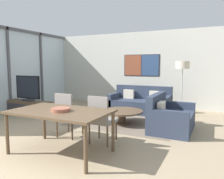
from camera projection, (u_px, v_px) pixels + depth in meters
name	position (u px, v px, depth m)	size (l,w,h in m)	color
ground_plane	(3.00, 170.00, 3.23)	(24.00, 24.00, 0.00)	#9E896B
wall_back	(137.00, 69.00, 8.38)	(7.88, 0.09, 2.80)	silver
window_wall_left	(8.00, 66.00, 7.19)	(0.07, 5.92, 2.80)	silver
area_rug	(122.00, 123.00, 5.85)	(2.84, 1.76, 0.01)	#706051
tv_console	(29.00, 107.00, 7.05)	(1.63, 0.39, 0.42)	brown
television	(28.00, 88.00, 6.99)	(0.98, 0.20, 0.80)	#2D2D33
sofa_main	(140.00, 104.00, 7.21)	(1.94, 0.92, 0.86)	#2D384C
sofa_side	(169.00, 119.00, 5.23)	(0.92, 1.36, 0.86)	#2D384C
coffee_table	(122.00, 114.00, 5.83)	(1.10, 1.10, 0.35)	brown
dining_table	(60.00, 114.00, 3.81)	(1.73, 1.03, 0.76)	brown
dining_chair_left	(67.00, 113.00, 4.68)	(0.46, 0.46, 0.96)	gray
dining_chair_centre	(101.00, 117.00, 4.28)	(0.46, 0.46, 0.96)	gray
fruit_bowl	(61.00, 109.00, 3.73)	(0.33, 0.33, 0.06)	#995642
floor_lamp	(183.00, 68.00, 6.50)	(0.41, 0.41, 1.67)	#2D2D33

